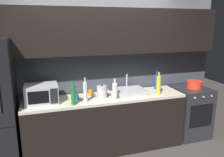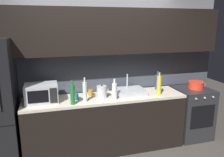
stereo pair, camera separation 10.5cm
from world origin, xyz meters
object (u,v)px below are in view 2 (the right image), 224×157
Objects in this scene: wine_bottle_green at (73,94)px; cooking_pot at (196,85)px; mug_amber at (91,93)px; wine_bottle_clear at (85,92)px; kettle at (102,92)px; oven_range at (192,113)px; wine_bottle_yellow at (159,85)px; microwave at (41,93)px; wine_bottle_white at (114,91)px; wine_bottle_blue at (157,82)px; mug_teal at (76,97)px.

wine_bottle_green is 2.19m from cooking_pot.
wine_bottle_green reaches higher than mug_amber.
wine_bottle_clear reaches higher than wine_bottle_green.
kettle reaches higher than mug_amber.
oven_range is 2.46× the size of wine_bottle_yellow.
microwave is at bearing 151.32° from wine_bottle_green.
microwave is 0.76m from mug_amber.
cooking_pot is at bearing 5.60° from wine_bottle_green.
wine_bottle_yellow is at bearing 3.55° from wine_bottle_green.
wine_bottle_clear is at bearing 176.12° from wine_bottle_white.
microwave is 1.70× the size of cooking_pot.
wine_bottle_white reaches higher than cooking_pot.
cooking_pot is (1.86, -0.13, 0.02)m from mug_amber.
wine_bottle_white reaches higher than kettle.
wine_bottle_clear is at bearing -179.39° from wine_bottle_yellow.
wine_bottle_blue reaches higher than mug_teal.
cooking_pot is (0.69, -0.13, -0.07)m from wine_bottle_blue.
wine_bottle_clear reaches higher than mug_teal.
wine_bottle_clear is (-1.30, -0.27, 0.01)m from wine_bottle_blue.
wine_bottle_clear is 4.01× the size of mug_teal.
mug_amber is at bearing 63.29° from wine_bottle_clear.
oven_range is at bearing -4.05° from mug_amber.
mug_teal is at bearing 71.48° from wine_bottle_green.
wine_bottle_clear is at bearing -14.58° from microwave.
kettle is 0.22m from wine_bottle_white.
wine_bottle_white is at bearing -173.61° from oven_range.
microwave is 5.01× the size of mug_amber.
wine_bottle_blue is (-0.65, 0.13, 0.59)m from oven_range.
oven_range is 2.13m from mug_teal.
wine_bottle_blue is at bearing 11.70° from wine_bottle_clear.
microwave is at bearing 176.04° from mug_teal.
oven_range is at bearing 0.40° from mug_teal.
wine_bottle_yellow is (1.81, -0.15, 0.02)m from microwave.
oven_range is at bearing 9.58° from wine_bottle_yellow.
mug_teal reaches higher than oven_range.
kettle is at bearing -178.90° from oven_range.
microwave is 1.82m from wine_bottle_yellow.
wine_bottle_clear reaches higher than cooking_pot.
microwave is 0.63m from wine_bottle_clear.
wine_bottle_green reaches higher than wine_bottle_blue.
wine_bottle_clear is (-1.20, -0.01, -0.00)m from wine_bottle_yellow.
wine_bottle_green is 0.98× the size of wine_bottle_clear.
mug_amber reaches higher than oven_range.
oven_range is 9.97× the size of mug_teal.
wine_bottle_yellow reaches higher than mug_teal.
mug_amber is (0.32, 0.34, -0.10)m from wine_bottle_green.
cooking_pot is (1.55, 0.17, -0.07)m from wine_bottle_white.
wine_bottle_white is at bearing -160.80° from wine_bottle_blue.
oven_range is 2.62m from microwave.
oven_range is at bearing 6.39° from wine_bottle_white.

